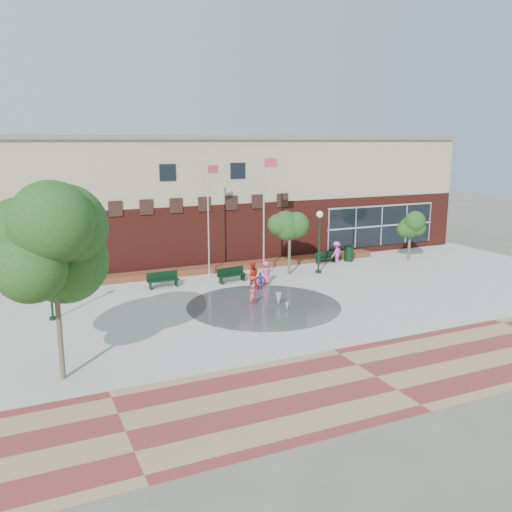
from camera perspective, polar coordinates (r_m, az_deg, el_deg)
name	(u,v)px	position (r m, az deg, el deg)	size (l,w,h in m)	color
ground	(290,322)	(27.12, 3.56, -6.99)	(120.00, 120.00, 0.00)	#666056
plaza_concrete	(256,301)	(30.52, 0.00, -4.77)	(46.00, 18.00, 0.01)	#A8A8A0
paver_band	(376,377)	(21.65, 12.54, -12.34)	(46.00, 6.00, 0.01)	maroon
splash_pad	(264,306)	(29.66, 0.81, -5.28)	(8.40, 8.40, 0.01)	#383A3D
library_building	(183,197)	(42.06, -7.74, 6.22)	(44.40, 10.40, 9.20)	#581D15
flower_bed	(210,272)	(37.32, -4.88, -1.69)	(26.00, 1.20, 0.40)	maroon
flagpole_left	(209,213)	(34.98, -5.00, 4.56)	(0.88, 0.30, 7.73)	silver
flagpole_right	(264,208)	(35.07, 0.90, 5.08)	(1.01, 0.17, 8.20)	silver
lamp_left	(49,276)	(28.65, -20.92, -1.97)	(0.39, 0.39, 3.69)	black
lamp_right	(319,235)	(36.56, 6.67, 2.22)	(0.45, 0.45, 4.26)	black
bench_left	(163,283)	(33.62, -9.74, -2.81)	(1.96, 0.58, 0.98)	black
bench_mid	(232,278)	(34.44, -2.55, -2.30)	(1.96, 0.78, 0.96)	black
bench_right	(326,260)	(39.98, 7.38, -0.42)	(1.69, 0.50, 0.85)	black
trash_can	(349,253)	(40.93, 9.73, 0.26)	(0.72, 0.72, 1.18)	black
tree_big_left	(53,243)	(20.73, -20.62, 1.25)	(4.58, 4.58, 7.32)	#4A3C2E
tree_mid	(290,227)	(35.90, 3.57, 3.10)	(2.66, 2.66, 4.48)	#4A3C2E
tree_small_right	(410,225)	(41.85, 15.95, 3.20)	(2.19, 2.19, 3.74)	#4A3C2E
water_jet_a	(278,306)	(29.71, 2.38, -5.27)	(0.37, 0.37, 0.71)	white
water_jet_b	(287,311)	(28.84, 3.27, -5.81)	(0.19, 0.19, 0.43)	white
child_splash	(252,295)	(29.50, -0.38, -4.15)	(0.44, 0.29, 1.22)	#CB3D5C
adult_red	(252,276)	(32.58, -0.41, -2.10)	(0.85, 0.66, 1.75)	red
adult_pink	(266,273)	(33.87, 1.05, -1.77)	(0.73, 0.47, 1.49)	#D44B73
child_blue	(260,281)	(32.77, 0.47, -2.63)	(0.62, 0.26, 1.07)	#3A32BD
person_bench	(336,253)	(39.96, 8.47, 0.36)	(1.07, 0.62, 1.66)	#DD4AB4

